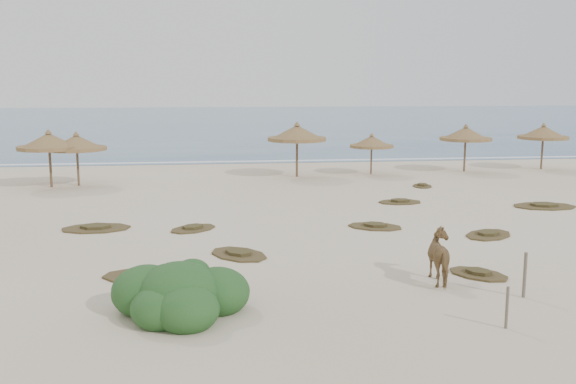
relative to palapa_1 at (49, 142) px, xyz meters
name	(u,v)px	position (x,y,z in m)	size (l,w,h in m)	color
ground	(259,272)	(9.59, -16.44, -2.34)	(160.00, 160.00, 0.00)	beige
ocean	(219,120)	(9.59, 58.56, -2.34)	(200.00, 100.00, 0.01)	navy
foam_line	(230,162)	(9.59, 9.56, -2.34)	(70.00, 0.60, 0.01)	silver
palapa_1	(49,142)	(0.00, 0.00, 0.00)	(3.44, 3.44, 3.02)	brown
palapa_2	(77,144)	(1.31, 0.33, -0.11)	(3.50, 3.50, 2.87)	brown
palapa_3	(297,134)	(13.21, 2.16, 0.13)	(4.22, 4.22, 3.19)	brown
palapa_4	(372,142)	(17.71, 2.61, -0.44)	(3.11, 3.11, 2.45)	brown
palapa_5	(466,134)	(23.67, 3.10, -0.08)	(3.80, 3.80, 2.92)	brown
palapa_6	(543,133)	(28.91, 3.57, -0.08)	(3.38, 3.38, 2.91)	brown
horse	(443,257)	(14.48, -18.03, -1.63)	(0.77, 1.68, 1.42)	olive
fence_post_near	(525,275)	(16.09, -19.47, -1.75)	(0.09, 0.09, 1.17)	#716554
fence_post_far	(507,308)	(14.70, -21.40, -1.86)	(0.07, 0.07, 0.96)	#716554
bush	(180,295)	(7.50, -19.68, -1.86)	(3.28, 2.89, 1.47)	#2A5A26
scrub_1	(96,228)	(3.98, -10.29, -2.29)	(2.60, 1.74, 0.16)	brown
scrub_2	(193,228)	(7.57, -10.79, -2.29)	(2.22, 2.14, 0.16)	brown
scrub_3	(375,226)	(14.36, -11.25, -2.29)	(2.42, 2.07, 0.16)	brown
scrub_4	(488,234)	(18.03, -13.03, -2.29)	(2.47, 2.34, 0.16)	brown
scrub_5	(544,206)	(22.74, -8.22, -2.29)	(2.86, 1.96, 0.16)	brown
scrub_7	(400,202)	(16.75, -6.49, -2.29)	(2.00, 1.32, 0.16)	brown
scrub_9	(239,254)	(9.09, -14.60, -2.29)	(2.42, 2.56, 0.16)	brown
scrub_10	(422,186)	(19.24, -2.20, -2.29)	(1.31, 1.70, 0.16)	brown
scrub_11	(140,275)	(6.23, -16.49, -2.29)	(2.15, 1.44, 0.16)	brown
scrub_12	(478,273)	(15.73, -17.53, -2.29)	(1.98, 2.08, 0.16)	brown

